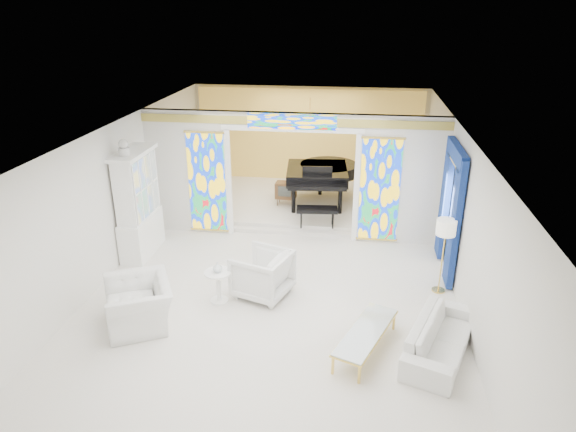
# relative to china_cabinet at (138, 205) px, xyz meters

# --- Properties ---
(floor) EXTENTS (12.00, 12.00, 0.00)m
(floor) POSITION_rel_china_cabinet_xyz_m (3.22, -0.60, -1.17)
(floor) COLOR silver
(floor) RESTS_ON ground
(ceiling) EXTENTS (7.00, 12.00, 0.02)m
(ceiling) POSITION_rel_china_cabinet_xyz_m (3.22, -0.60, 1.83)
(ceiling) COLOR white
(ceiling) RESTS_ON wall_back
(wall_back) EXTENTS (7.00, 0.02, 3.00)m
(wall_back) POSITION_rel_china_cabinet_xyz_m (3.22, 5.40, 0.33)
(wall_back) COLOR silver
(wall_back) RESTS_ON floor
(wall_left) EXTENTS (0.02, 12.00, 3.00)m
(wall_left) POSITION_rel_china_cabinet_xyz_m (-0.28, -0.60, 0.33)
(wall_left) COLOR silver
(wall_left) RESTS_ON floor
(wall_right) EXTENTS (0.02, 12.00, 3.00)m
(wall_right) POSITION_rel_china_cabinet_xyz_m (6.72, -0.60, 0.33)
(wall_right) COLOR silver
(wall_right) RESTS_ON floor
(partition_wall) EXTENTS (7.00, 0.22, 3.00)m
(partition_wall) POSITION_rel_china_cabinet_xyz_m (3.22, 1.40, 0.48)
(partition_wall) COLOR silver
(partition_wall) RESTS_ON floor
(stained_glass_left) EXTENTS (0.90, 0.04, 2.40)m
(stained_glass_left) POSITION_rel_china_cabinet_xyz_m (1.19, 1.29, 0.13)
(stained_glass_left) COLOR gold
(stained_glass_left) RESTS_ON partition_wall
(stained_glass_right) EXTENTS (0.90, 0.04, 2.40)m
(stained_glass_right) POSITION_rel_china_cabinet_xyz_m (5.25, 1.29, 0.13)
(stained_glass_right) COLOR gold
(stained_glass_right) RESTS_ON partition_wall
(stained_glass_transom) EXTENTS (2.00, 0.04, 0.34)m
(stained_glass_transom) POSITION_rel_china_cabinet_xyz_m (3.22, 1.29, 1.65)
(stained_glass_transom) COLOR gold
(stained_glass_transom) RESTS_ON partition_wall
(alcove_platform) EXTENTS (6.80, 3.80, 0.18)m
(alcove_platform) POSITION_rel_china_cabinet_xyz_m (3.22, 3.50, -1.08)
(alcove_platform) COLOR silver
(alcove_platform) RESTS_ON floor
(gold_curtain_back) EXTENTS (6.70, 0.10, 2.90)m
(gold_curtain_back) POSITION_rel_china_cabinet_xyz_m (3.22, 5.28, 0.33)
(gold_curtain_back) COLOR #FFCE58
(gold_curtain_back) RESTS_ON wall_back
(chandelier) EXTENTS (0.48, 0.48, 0.30)m
(chandelier) POSITION_rel_china_cabinet_xyz_m (3.42, 3.40, 1.38)
(chandelier) COLOR gold
(chandelier) RESTS_ON ceiling
(blue_drapes) EXTENTS (0.14, 1.85, 2.65)m
(blue_drapes) POSITION_rel_china_cabinet_xyz_m (6.62, 0.10, 0.41)
(blue_drapes) COLOR navy
(blue_drapes) RESTS_ON wall_right
(china_cabinet) EXTENTS (0.56, 1.46, 2.72)m
(china_cabinet) POSITION_rel_china_cabinet_xyz_m (0.00, 0.00, 0.00)
(china_cabinet) COLOR white
(china_cabinet) RESTS_ON floor
(armchair_left) EXTENTS (1.53, 1.59, 0.80)m
(armchair_left) POSITION_rel_china_cabinet_xyz_m (1.06, -2.68, -0.77)
(armchair_left) COLOR white
(armchair_left) RESTS_ON floor
(armchair_right) EXTENTS (1.25, 1.23, 0.90)m
(armchair_right) POSITION_rel_china_cabinet_xyz_m (3.01, -1.42, -0.72)
(armchair_right) COLOR white
(armchair_right) RESTS_ON floor
(sofa) EXTENTS (1.44, 2.16, 0.59)m
(sofa) POSITION_rel_china_cabinet_xyz_m (6.17, -2.82, -0.88)
(sofa) COLOR silver
(sofa) RESTS_ON floor
(side_table) EXTENTS (0.57, 0.57, 0.63)m
(side_table) POSITION_rel_china_cabinet_xyz_m (2.24, -1.78, -0.76)
(side_table) COLOR white
(side_table) RESTS_ON floor
(vase) EXTENTS (0.19, 0.19, 0.19)m
(vase) POSITION_rel_china_cabinet_xyz_m (2.24, -1.78, -0.44)
(vase) COLOR silver
(vase) RESTS_ON side_table
(coffee_table) EXTENTS (1.11, 1.76, 0.38)m
(coffee_table) POSITION_rel_china_cabinet_xyz_m (4.98, -2.91, -0.82)
(coffee_table) COLOR silver
(coffee_table) RESTS_ON floor
(floor_lamp) EXTENTS (0.47, 0.47, 1.51)m
(floor_lamp) POSITION_rel_china_cabinet_xyz_m (6.42, -0.81, 0.12)
(floor_lamp) COLOR gold
(floor_lamp) RESTS_ON floor
(grand_piano) EXTENTS (2.03, 3.15, 1.21)m
(grand_piano) POSITION_rel_china_cabinet_xyz_m (3.78, 3.38, -0.17)
(grand_piano) COLOR black
(grand_piano) RESTS_ON alcove_platform
(tv_console) EXTENTS (0.56, 0.40, 0.63)m
(tv_console) POSITION_rel_china_cabinet_xyz_m (2.84, 2.99, -0.58)
(tv_console) COLOR brown
(tv_console) RESTS_ON alcove_platform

